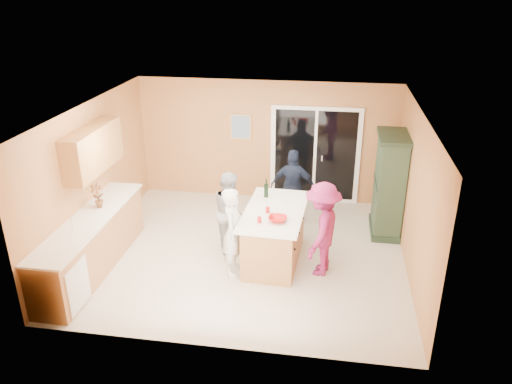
# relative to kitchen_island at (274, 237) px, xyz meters

# --- Properties ---
(floor) EXTENTS (5.50, 5.50, 0.00)m
(floor) POSITION_rel_kitchen_island_xyz_m (-0.51, 0.15, -0.45)
(floor) COLOR beige
(floor) RESTS_ON ground
(ceiling) EXTENTS (5.50, 5.00, 0.10)m
(ceiling) POSITION_rel_kitchen_island_xyz_m (-0.51, 0.15, 2.15)
(ceiling) COLOR white
(ceiling) RESTS_ON wall_back
(wall_back) EXTENTS (5.50, 0.10, 2.60)m
(wall_back) POSITION_rel_kitchen_island_xyz_m (-0.51, 2.65, 0.85)
(wall_back) COLOR #EE9D62
(wall_back) RESTS_ON ground
(wall_front) EXTENTS (5.50, 0.10, 2.60)m
(wall_front) POSITION_rel_kitchen_island_xyz_m (-0.51, -2.35, 0.85)
(wall_front) COLOR #EE9D62
(wall_front) RESTS_ON ground
(wall_left) EXTENTS (0.10, 5.00, 2.60)m
(wall_left) POSITION_rel_kitchen_island_xyz_m (-3.26, 0.15, 0.85)
(wall_left) COLOR #EE9D62
(wall_left) RESTS_ON ground
(wall_right) EXTENTS (0.10, 5.00, 2.60)m
(wall_right) POSITION_rel_kitchen_island_xyz_m (2.24, 0.15, 0.85)
(wall_right) COLOR #EE9D62
(wall_right) RESTS_ON ground
(left_cabinet_run) EXTENTS (0.65, 3.05, 1.24)m
(left_cabinet_run) POSITION_rel_kitchen_island_xyz_m (-2.95, -0.90, 0.01)
(left_cabinet_run) COLOR #B67746
(left_cabinet_run) RESTS_ON floor
(upper_cabinets) EXTENTS (0.35, 1.60, 0.75)m
(upper_cabinets) POSITION_rel_kitchen_island_xyz_m (-3.08, -0.05, 1.43)
(upper_cabinets) COLOR #B67746
(upper_cabinets) RESTS_ON wall_left
(sliding_door) EXTENTS (1.90, 0.07, 2.10)m
(sliding_door) POSITION_rel_kitchen_island_xyz_m (0.54, 2.62, 0.60)
(sliding_door) COLOR white
(sliding_door) RESTS_ON floor
(framed_picture) EXTENTS (0.46, 0.04, 0.56)m
(framed_picture) POSITION_rel_kitchen_island_xyz_m (-1.06, 2.63, 1.15)
(framed_picture) COLOR tan
(framed_picture) RESTS_ON wall_back
(kitchen_island) EXTENTS (1.08, 1.86, 0.95)m
(kitchen_island) POSITION_rel_kitchen_island_xyz_m (0.00, 0.00, 0.00)
(kitchen_island) COLOR #B67746
(kitchen_island) RESTS_ON floor
(green_hutch) EXTENTS (0.56, 1.06, 1.95)m
(green_hutch) POSITION_rel_kitchen_island_xyz_m (1.98, 1.39, 0.50)
(green_hutch) COLOR #1E3222
(green_hutch) RESTS_ON floor
(woman_white) EXTENTS (0.37, 0.56, 1.50)m
(woman_white) POSITION_rel_kitchen_island_xyz_m (-0.61, -0.49, 0.30)
(woman_white) COLOR silver
(woman_white) RESTS_ON floor
(woman_grey) EXTENTS (0.77, 0.86, 1.46)m
(woman_grey) POSITION_rel_kitchen_island_xyz_m (-0.82, 0.30, 0.28)
(woman_grey) COLOR #A2A2A4
(woman_grey) RESTS_ON floor
(woman_navy) EXTENTS (0.91, 0.41, 1.52)m
(woman_navy) POSITION_rel_kitchen_island_xyz_m (0.19, 1.48, 0.31)
(woman_navy) COLOR #1A2239
(woman_navy) RESTS_ON floor
(woman_magenta) EXTENTS (0.82, 1.14, 1.59)m
(woman_magenta) POSITION_rel_kitchen_island_xyz_m (0.80, -0.27, 0.35)
(woman_magenta) COLOR #8F1F56
(woman_magenta) RESTS_ON floor
(serving_bowl) EXTENTS (0.30, 0.30, 0.07)m
(serving_bowl) POSITION_rel_kitchen_island_xyz_m (0.09, -0.40, 0.54)
(serving_bowl) COLOR red
(serving_bowl) RESTS_ON kitchen_island
(tulip_vase) EXTENTS (0.25, 0.19, 0.44)m
(tulip_vase) POSITION_rel_kitchen_island_xyz_m (-2.96, -0.33, 0.71)
(tulip_vase) COLOR #AE1124
(tulip_vase) RESTS_ON left_cabinet_run
(tumbler_near) EXTENTS (0.09, 0.09, 0.10)m
(tumbler_near) POSITION_rel_kitchen_island_xyz_m (-0.10, -0.12, 0.56)
(tumbler_near) COLOR red
(tumbler_near) RESTS_ON kitchen_island
(tumbler_far) EXTENTS (0.09, 0.09, 0.10)m
(tumbler_far) POSITION_rel_kitchen_island_xyz_m (-0.19, -0.49, 0.55)
(tumbler_far) COLOR red
(tumbler_far) RESTS_ON kitchen_island
(wine_bottle) EXTENTS (0.08, 0.08, 0.33)m
(wine_bottle) POSITION_rel_kitchen_island_xyz_m (-0.22, 0.51, 0.63)
(wine_bottle) COLOR black
(wine_bottle) RESTS_ON kitchen_island
(white_plate) EXTENTS (0.23, 0.23, 0.01)m
(white_plate) POSITION_rel_kitchen_island_xyz_m (0.09, 0.33, 0.51)
(white_plate) COLOR silver
(white_plate) RESTS_ON kitchen_island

